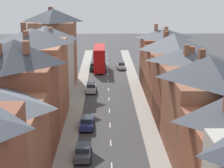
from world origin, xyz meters
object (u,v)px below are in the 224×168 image
object	(u,v)px
car_near_silver	(121,65)
car_parked_left_a	(91,88)
car_mid_black	(87,122)
double_decker_bus_lead	(99,58)
car_parked_left_b	(94,66)
car_parked_right_a	(83,151)

from	to	relation	value
car_near_silver	car_parked_left_a	distance (m)	20.40
car_near_silver	car_mid_black	bearing A→B (deg)	-99.61
double_decker_bus_lead	car_near_silver	xyz separation A→B (m)	(4.91, 1.40, -2.02)
car_mid_black	car_parked_left_b	world-z (taller)	car_parked_left_b
double_decker_bus_lead	car_parked_left_b	size ratio (longest dim) A/B	2.44
car_parked_left_b	car_near_silver	bearing A→B (deg)	10.79
double_decker_bus_lead	car_parked_right_a	size ratio (longest dim) A/B	2.65
car_parked_right_a	car_mid_black	bearing A→B (deg)	90.00
car_parked_left_a	double_decker_bus_lead	bearing A→B (deg)	85.90
car_parked_left_a	car_parked_right_a	size ratio (longest dim) A/B	1.00
double_decker_bus_lead	car_near_silver	size ratio (longest dim) A/B	2.40
car_mid_black	car_parked_left_b	xyz separation A→B (m)	(0.00, 35.45, 0.02)
double_decker_bus_lead	car_mid_black	world-z (taller)	double_decker_bus_lead
car_near_silver	car_parked_left_a	xyz separation A→B (m)	(-6.20, -19.43, 0.06)
car_parked_left_a	car_parked_right_a	world-z (taller)	car_parked_left_a
car_parked_left_a	car_mid_black	world-z (taller)	car_parked_left_a
double_decker_bus_lead	car_near_silver	world-z (taller)	double_decker_bus_lead
car_near_silver	car_parked_left_a	size ratio (longest dim) A/B	1.10
car_parked_right_a	car_mid_black	size ratio (longest dim) A/B	0.94
car_parked_right_a	car_mid_black	world-z (taller)	car_parked_right_a
car_parked_right_a	car_parked_left_b	bearing A→B (deg)	90.00
car_near_silver	car_parked_right_a	xyz separation A→B (m)	(-6.20, -45.66, 0.04)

